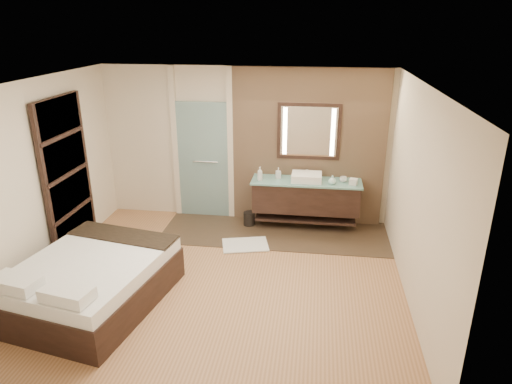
# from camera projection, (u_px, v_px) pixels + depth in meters

# --- Properties ---
(floor) EXTENTS (5.00, 5.00, 0.00)m
(floor) POSITION_uv_depth(u_px,v_px,m) (221.00, 280.00, 6.37)
(floor) COLOR #93613E
(floor) RESTS_ON ground
(tile_strip) EXTENTS (3.80, 1.30, 0.01)m
(tile_strip) POSITION_uv_depth(u_px,v_px,m) (274.00, 233.00, 7.77)
(tile_strip) COLOR #3B2D20
(tile_strip) RESTS_ON floor
(stone_wall) EXTENTS (2.60, 0.08, 2.70)m
(stone_wall) POSITION_uv_depth(u_px,v_px,m) (308.00, 148.00, 7.80)
(stone_wall) COLOR tan
(stone_wall) RESTS_ON floor
(vanity) EXTENTS (1.85, 0.55, 0.88)m
(vanity) POSITION_uv_depth(u_px,v_px,m) (306.00, 196.00, 7.80)
(vanity) COLOR black
(vanity) RESTS_ON stone_wall
(mirror_unit) EXTENTS (1.06, 0.04, 0.96)m
(mirror_unit) POSITION_uv_depth(u_px,v_px,m) (309.00, 132.00, 7.64)
(mirror_unit) COLOR black
(mirror_unit) RESTS_ON stone_wall
(frosted_door) EXTENTS (1.10, 0.12, 2.70)m
(frosted_door) POSITION_uv_depth(u_px,v_px,m) (203.00, 156.00, 8.10)
(frosted_door) COLOR silver
(frosted_door) RESTS_ON floor
(shoji_partition) EXTENTS (0.06, 1.20, 2.40)m
(shoji_partition) POSITION_uv_depth(u_px,v_px,m) (67.00, 177.00, 6.80)
(shoji_partition) COLOR black
(shoji_partition) RESTS_ON floor
(bed) EXTENTS (1.91, 2.23, 0.76)m
(bed) POSITION_uv_depth(u_px,v_px,m) (91.00, 282.00, 5.75)
(bed) COLOR black
(bed) RESTS_ON floor
(bath_mat) EXTENTS (0.82, 0.66, 0.02)m
(bath_mat) POSITION_uv_depth(u_px,v_px,m) (245.00, 245.00, 7.33)
(bath_mat) COLOR silver
(bath_mat) RESTS_ON floor
(waste_bin) EXTENTS (0.26, 0.26, 0.25)m
(waste_bin) POSITION_uv_depth(u_px,v_px,m) (249.00, 219.00, 8.02)
(waste_bin) COLOR black
(waste_bin) RESTS_ON floor
(tissue_box) EXTENTS (0.15, 0.15, 0.10)m
(tissue_box) POSITION_uv_depth(u_px,v_px,m) (353.00, 182.00, 7.49)
(tissue_box) COLOR silver
(tissue_box) RESTS_ON vanity
(soap_bottle_a) EXTENTS (0.11, 0.11, 0.24)m
(soap_bottle_a) POSITION_uv_depth(u_px,v_px,m) (260.00, 174.00, 7.66)
(soap_bottle_a) COLOR silver
(soap_bottle_a) RESTS_ON vanity
(soap_bottle_b) EXTENTS (0.10, 0.10, 0.18)m
(soap_bottle_b) POSITION_uv_depth(u_px,v_px,m) (278.00, 173.00, 7.78)
(soap_bottle_b) COLOR #B2B2B2
(soap_bottle_b) RESTS_ON vanity
(soap_bottle_c) EXTENTS (0.15, 0.15, 0.15)m
(soap_bottle_c) POSITION_uv_depth(u_px,v_px,m) (332.00, 180.00, 7.49)
(soap_bottle_c) COLOR silver
(soap_bottle_c) RESTS_ON vanity
(cup) EXTENTS (0.12, 0.12, 0.09)m
(cup) POSITION_uv_depth(u_px,v_px,m) (343.00, 179.00, 7.61)
(cup) COLOR white
(cup) RESTS_ON vanity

